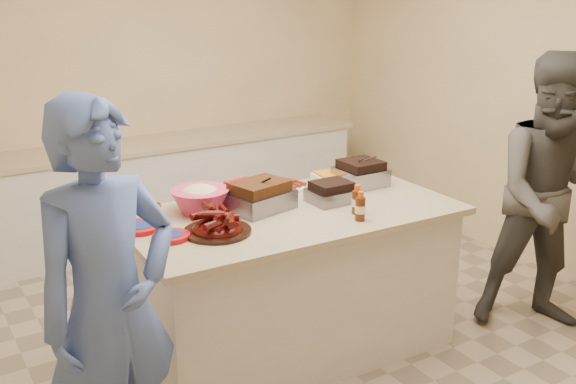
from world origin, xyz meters
TOP-DOWN VIEW (x-y plane):
  - room at (0.00, 0.00)m, footprint 4.50×5.00m
  - back_counter at (0.00, 2.20)m, footprint 3.60×0.64m
  - island at (-0.15, -0.06)m, footprint 1.99×1.09m
  - rib_platter at (-0.69, -0.15)m, footprint 0.48×0.48m
  - pulled_pork_tray at (-0.30, 0.06)m, footprint 0.42×0.35m
  - brisket_tray at (0.14, -0.05)m, footprint 0.27×0.22m
  - roasting_pan at (0.51, 0.13)m, footprint 0.29×0.29m
  - coleslaw_bowl at (-0.62, 0.21)m, footprint 0.36×0.36m
  - sausage_plate at (0.04, 0.35)m, footprint 0.37×0.37m
  - mac_cheese_dish at (0.41, 0.28)m, footprint 0.30×0.24m
  - bbq_bottle_a at (0.08, -0.41)m, footprint 0.06×0.06m
  - bbq_bottle_b at (0.14, -0.30)m, footprint 0.06×0.06m
  - mustard_bottle at (-0.24, 0.18)m, footprint 0.05×0.05m
  - sauce_bowl at (-0.29, 0.20)m, footprint 0.13×0.04m
  - plate_stack_large at (-1.02, 0.11)m, footprint 0.24×0.24m
  - plate_stack_small at (-0.93, -0.10)m, footprint 0.20×0.20m
  - plastic_cup at (-0.89, 0.24)m, footprint 0.10×0.09m
  - basket_stack at (-0.26, 0.36)m, footprint 0.21×0.17m
  - guest_gray at (1.45, -0.68)m, footprint 1.76×2.00m

SIDE VIEW (x-z plane):
  - room at x=0.00m, z-range -1.35..1.35m
  - island at x=-0.15m, z-range -0.46..0.46m
  - guest_gray at x=1.45m, z-range -0.34..0.34m
  - back_counter at x=0.00m, z-range 0.00..0.90m
  - rib_platter at x=-0.69m, z-range 0.85..1.00m
  - pulled_pork_tray at x=-0.30m, z-range 0.87..0.98m
  - brisket_tray at x=0.14m, z-range 0.89..0.97m
  - roasting_pan at x=0.51m, z-range 0.87..0.98m
  - coleslaw_bowl at x=-0.62m, z-range 0.81..1.04m
  - sausage_plate at x=0.04m, z-range 0.90..0.95m
  - mac_cheese_dish at x=0.41m, z-range 0.89..0.96m
  - bbq_bottle_a at x=0.08m, z-range 0.84..1.01m
  - bbq_bottle_b at x=0.14m, z-range 0.84..1.01m
  - mustard_bottle at x=-0.24m, z-range 0.86..0.99m
  - sauce_bowl at x=-0.29m, z-range 0.86..0.99m
  - plate_stack_large at x=-1.02m, z-range 0.91..0.94m
  - plate_stack_small at x=-0.93m, z-range 0.91..0.94m
  - plastic_cup at x=-0.89m, z-range 0.88..0.97m
  - basket_stack at x=-0.26m, z-range 0.88..0.97m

